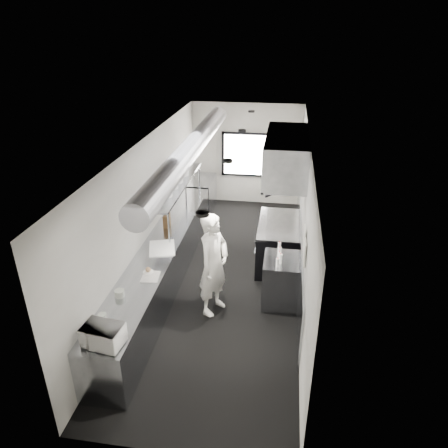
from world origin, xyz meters
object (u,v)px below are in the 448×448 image
at_px(far_work_table, 200,195).
at_px(small_plate, 148,272).
at_px(plate_stack_c, 177,175).
at_px(squeeze_bottle_c, 279,256).
at_px(bottle_station, 281,281).
at_px(range, 278,243).
at_px(cutting_board, 162,248).
at_px(squeeze_bottle_a, 278,263).
at_px(plate_stack_b, 173,181).
at_px(squeeze_bottle_e, 279,246).
at_px(microwave, 103,335).
at_px(knife_block, 167,221).
at_px(exhaust_hood, 286,156).
at_px(plate_stack_a, 166,189).
at_px(squeeze_bottle_d, 280,252).
at_px(prep_counter, 162,265).
at_px(line_cook, 214,264).
at_px(deli_tub_a, 102,317).
at_px(deli_tub_b, 120,293).
at_px(squeeze_bottle_b, 280,259).
at_px(pass_shelf, 177,186).
at_px(plate_stack_d, 183,168).

bearing_deg(far_work_table, small_plate, -89.13).
height_order(plate_stack_c, squeeze_bottle_c, plate_stack_c).
bearing_deg(small_plate, bottle_station, 19.16).
height_order(range, plate_stack_c, plate_stack_c).
bearing_deg(cutting_board, squeeze_bottle_a, -8.40).
distance_m(plate_stack_b, squeeze_bottle_e, 2.66).
distance_m(microwave, knife_block, 3.54).
distance_m(exhaust_hood, cutting_board, 2.96).
xyz_separation_m(exhaust_hood, far_work_table, (-2.25, 2.50, -1.94)).
height_order(range, far_work_table, range).
relative_size(plate_stack_a, squeeze_bottle_a, 1.76).
height_order(bottle_station, squeeze_bottle_d, squeeze_bottle_d).
bearing_deg(squeeze_bottle_a, far_work_table, 118.12).
bearing_deg(prep_counter, line_cook, -29.18).
relative_size(prep_counter, bottle_station, 6.67).
relative_size(deli_tub_a, plate_stack_c, 0.37).
distance_m(deli_tub_a, cutting_board, 2.14).
relative_size(deli_tub_b, squeeze_bottle_d, 0.85).
xyz_separation_m(plate_stack_a, plate_stack_c, (0.02, 0.81, 0.03)).
relative_size(microwave, squeeze_bottle_b, 2.62).
xyz_separation_m(bottle_station, line_cook, (-1.17, -0.43, 0.50)).
bearing_deg(cutting_board, line_cook, -24.84).
distance_m(small_plate, plate_stack_b, 2.38).
height_order(knife_block, plate_stack_b, plate_stack_b).
relative_size(pass_shelf, plate_stack_a, 10.45).
bearing_deg(exhaust_hood, microwave, -119.27).
height_order(deli_tub_b, plate_stack_c, plate_stack_c).
distance_m(line_cook, squeeze_bottle_b, 1.17).
distance_m(small_plate, cutting_board, 0.84).
xyz_separation_m(knife_block, squeeze_bottle_c, (2.34, -1.03, -0.05)).
bearing_deg(prep_counter, cutting_board, -64.50).
height_order(knife_block, squeeze_bottle_b, knife_block).
xyz_separation_m(bottle_station, plate_stack_a, (-2.37, 1.00, 1.26)).
relative_size(far_work_table, knife_block, 4.67).
distance_m(deli_tub_a, plate_stack_d, 4.43).
xyz_separation_m(pass_shelf, small_plate, (0.11, -2.47, -0.63)).
distance_m(cutting_board, plate_stack_c, 1.94).
bearing_deg(prep_counter, squeeze_bottle_c, -5.92).
xyz_separation_m(far_work_table, squeeze_bottle_d, (2.25, -3.79, 0.54)).
relative_size(microwave, plate_stack_d, 1.33).
bearing_deg(far_work_table, microwave, -89.66).
bearing_deg(cutting_board, pass_shelf, 93.74).
relative_size(deli_tub_b, squeeze_bottle_c, 0.93).
relative_size(plate_stack_c, squeeze_bottle_d, 1.85).
bearing_deg(cutting_board, squeeze_bottle_c, -2.46).
distance_m(plate_stack_a, plate_stack_d, 1.29).
distance_m(range, plate_stack_a, 2.61).
xyz_separation_m(pass_shelf, plate_stack_a, (-0.02, -0.70, 0.18)).
xyz_separation_m(microwave, cutting_board, (0.03, 2.60, -0.13)).
distance_m(plate_stack_d, squeeze_bottle_c, 3.33).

